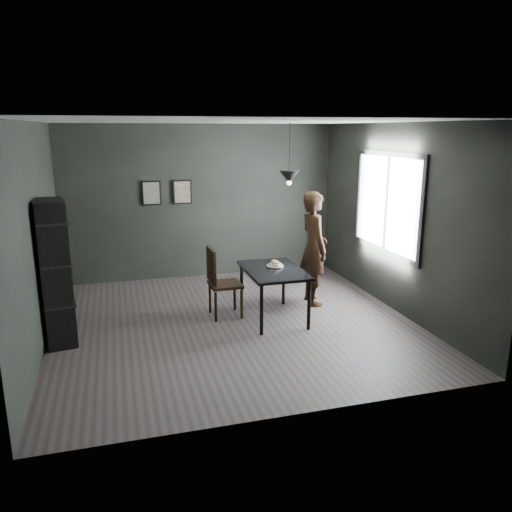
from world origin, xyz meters
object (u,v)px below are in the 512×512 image
object	(u,v)px
cafe_table	(274,274)
white_plate	(275,266)
pendant_lamp	(289,177)
shelf_unit	(55,273)
woman	(314,248)
wood_chair	(219,278)

from	to	relation	value
cafe_table	white_plate	size ratio (longest dim) A/B	5.22
cafe_table	pendant_lamp	world-z (taller)	pendant_lamp
shelf_unit	pendant_lamp	xyz separation A→B (m)	(3.17, 0.14, 1.12)
cafe_table	shelf_unit	bearing A→B (deg)	-179.25
woman	white_plate	bearing A→B (deg)	115.56
wood_chair	white_plate	bearing A→B (deg)	-13.60
cafe_table	white_plate	distance (m)	0.16
white_plate	woman	world-z (taller)	woman
shelf_unit	cafe_table	bearing A→B (deg)	-8.49
cafe_table	woman	xyz separation A→B (m)	(0.81, 0.48, 0.22)
pendant_lamp	wood_chair	bearing A→B (deg)	169.11
white_plate	shelf_unit	distance (m)	2.99
white_plate	pendant_lamp	size ratio (longest dim) A/B	0.27
wood_chair	pendant_lamp	distance (m)	1.77
shelf_unit	white_plate	bearing A→B (deg)	-6.11
white_plate	pendant_lamp	distance (m)	1.31
white_plate	pendant_lamp	world-z (taller)	pendant_lamp
cafe_table	pendant_lamp	distance (m)	1.41
woman	shelf_unit	world-z (taller)	shelf_unit
cafe_table	pendant_lamp	xyz separation A→B (m)	(0.25, 0.10, 1.38)
woman	pendant_lamp	world-z (taller)	pendant_lamp
white_plate	wood_chair	world-z (taller)	wood_chair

